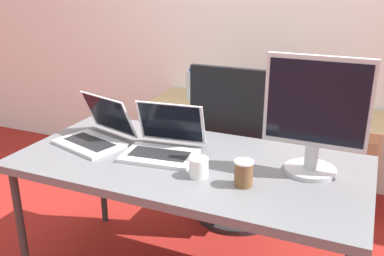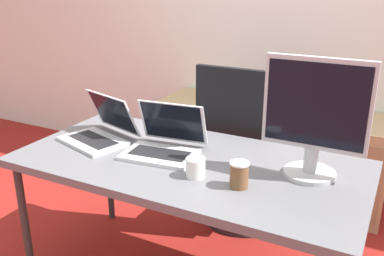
{
  "view_description": "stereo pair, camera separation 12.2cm",
  "coord_description": "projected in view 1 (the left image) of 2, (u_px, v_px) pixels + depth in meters",
  "views": [
    {
      "loc": [
        0.76,
        -1.7,
        1.56
      ],
      "look_at": [
        0.0,
        0.04,
        0.87
      ],
      "focal_mm": 40.0,
      "sensor_mm": 36.0,
      "label": 1
    },
    {
      "loc": [
        0.87,
        -1.65,
        1.56
      ],
      "look_at": [
        0.0,
        0.04,
        0.87
      ],
      "focal_mm": 40.0,
      "sensor_mm": 36.0,
      "label": 2
    }
  ],
  "objects": [
    {
      "name": "cabinet_right",
      "position": [
        335.0,
        161.0,
        2.99
      ],
      "size": [
        0.54,
        0.51,
        0.65
      ],
      "color": "tan",
      "rests_on": "ground_plane"
    },
    {
      "name": "laptop_right",
      "position": [
        96.0,
        133.0,
        2.24
      ],
      "size": [
        0.4,
        0.41,
        0.24
      ],
      "color": "silver",
      "rests_on": "desk"
    },
    {
      "name": "cabinet_left",
      "position": [
        190.0,
        138.0,
        3.4
      ],
      "size": [
        0.54,
        0.51,
        0.65
      ],
      "color": "tan",
      "rests_on": "ground_plane"
    },
    {
      "name": "desk",
      "position": [
        189.0,
        169.0,
        2.05
      ],
      "size": [
        1.66,
        0.82,
        0.72
      ],
      "color": "slate",
      "rests_on": "ground_plane"
    },
    {
      "name": "office_chair",
      "position": [
        235.0,
        164.0,
        2.76
      ],
      "size": [
        0.56,
        0.56,
        1.07
      ],
      "color": "#232326",
      "rests_on": "ground_plane"
    },
    {
      "name": "monitor",
      "position": [
        316.0,
        116.0,
        1.83
      ],
      "size": [
        0.44,
        0.23,
        0.52
      ],
      "color": "#B7B7BC",
      "rests_on": "desk"
    },
    {
      "name": "water_bottle",
      "position": [
        190.0,
        85.0,
        3.26
      ],
      "size": [
        0.06,
        0.06,
        0.24
      ],
      "color": "silver",
      "rests_on": "cabinet_left"
    },
    {
      "name": "coffee_cup_white",
      "position": [
        199.0,
        167.0,
        1.86
      ],
      "size": [
        0.08,
        0.08,
        0.09
      ],
      "color": "white",
      "rests_on": "desk"
    },
    {
      "name": "coffee_cup_brown",
      "position": [
        244.0,
        173.0,
        1.78
      ],
      "size": [
        0.08,
        0.08,
        0.11
      ],
      "color": "brown",
      "rests_on": "desk"
    },
    {
      "name": "wall_back",
      "position": [
        271.0,
        11.0,
        3.13
      ],
      "size": [
        10.0,
        0.05,
        2.6
      ],
      "color": "white",
      "rests_on": "ground_plane"
    },
    {
      "name": "laptop_left",
      "position": [
        163.0,
        144.0,
        2.1
      ],
      "size": [
        0.37,
        0.35,
        0.24
      ],
      "color": "silver",
      "rests_on": "desk"
    },
    {
      "name": "mouse",
      "position": [
        243.0,
        167.0,
        1.93
      ],
      "size": [
        0.05,
        0.07,
        0.03
      ],
      "color": "silver",
      "rests_on": "desk"
    }
  ]
}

